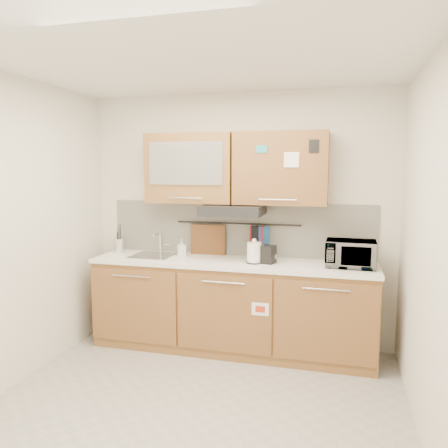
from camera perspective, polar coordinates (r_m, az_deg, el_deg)
The scene contains 21 objects.
floor at distance 3.61m, azimuth -3.97°, elevation -23.19°, with size 3.20×3.20×0.00m, color #9E9993.
ceiling at distance 3.21m, azimuth -4.41°, elevation 21.14°, with size 3.20×3.20×0.00m, color white.
wall_back at distance 4.59m, azimuth 1.92°, elevation 0.63°, with size 3.20×3.20×0.00m, color silver.
wall_left at distance 3.97m, azimuth -26.56°, elevation -1.16°, with size 3.00×3.00×0.00m, color silver.
wall_right at distance 3.05m, azimuth 25.65°, elevation -3.45°, with size 3.00×3.00×0.00m, color silver.
base_cabinet at distance 4.49m, azimuth 0.97°, elevation -11.23°, with size 2.80×0.64×0.88m.
countertop at distance 4.36m, azimuth 0.98°, elevation -5.06°, with size 2.82×0.62×0.04m, color white.
backsplash at distance 4.59m, azimuth 1.88°, elevation -0.63°, with size 2.80×0.02×0.56m, color silver.
upper_cabinets at distance 4.39m, azimuth 1.36°, elevation 7.27°, with size 1.82×0.37×0.70m.
range_hood at distance 4.33m, azimuth 1.18°, elevation 1.84°, with size 0.60×0.46×0.10m, color black.
sink at distance 4.64m, azimuth -9.22°, elevation -4.09°, with size 0.42×0.40×0.26m.
utensil_rail at distance 4.55m, azimuth 1.77°, elevation 0.06°, with size 0.02×0.02×1.30m, color black.
utensil_crock at distance 4.88m, azimuth -13.47°, elevation -2.73°, with size 0.14×0.14×0.31m.
kettle at distance 4.24m, azimuth 3.97°, elevation -3.84°, with size 0.18×0.18×0.24m.
toaster at distance 4.26m, azimuth 5.14°, elevation -3.87°, with size 0.26×0.19×0.17m.
microwave at distance 4.22m, azimuth 16.20°, elevation -3.75°, with size 0.45×0.30×0.25m, color #999999.
soap_bottle at distance 4.59m, azimuth -5.55°, elevation -3.09°, with size 0.08×0.08×0.18m, color #999999.
cutting_board at distance 4.65m, azimuth -2.09°, elevation -2.93°, with size 0.38×0.03×0.46m, color brown.
oven_mitt at distance 4.49m, azimuth 5.23°, elevation -1.48°, with size 0.11×0.03×0.18m, color #1D4E86.
dark_pouch at distance 4.50m, azimuth 4.38°, elevation -1.56°, with size 0.13×0.04×0.20m, color black.
pot_holder at distance 4.50m, azimuth 4.26°, elevation -1.40°, with size 0.14×0.02×0.17m, color #AA1621.
Camera 1 is at (1.02, -2.94, 1.83)m, focal length 35.00 mm.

